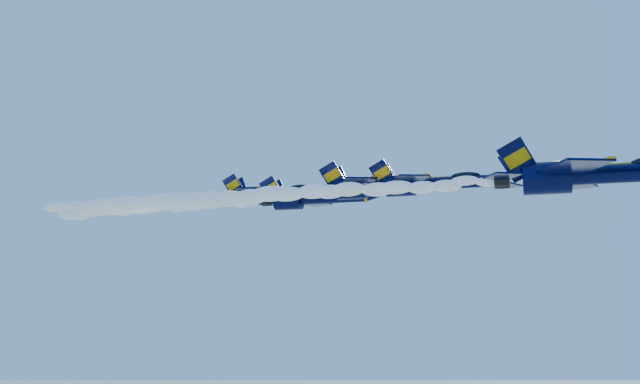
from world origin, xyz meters
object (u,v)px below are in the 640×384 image
(jet_fifth, at_px, (271,194))
(jet_lead, at_px, (593,174))
(jet_third, at_px, (380,186))
(jet_second, at_px, (429,183))
(jet_fourth, at_px, (313,198))

(jet_fifth, bearing_deg, jet_lead, -34.44)
(jet_lead, bearing_deg, jet_third, 145.41)
(jet_second, height_order, jet_third, jet_third)
(jet_third, xyz_separation_m, jet_fifth, (-20.94, 14.27, 2.10))
(jet_third, relative_size, jet_fifth, 0.98)
(jet_fifth, bearing_deg, jet_third, -34.28)
(jet_lead, relative_size, jet_fifth, 1.06)
(jet_second, distance_m, jet_third, 8.55)
(jet_lead, bearing_deg, jet_fourth, 146.14)
(jet_fourth, height_order, jet_fifth, jet_fifth)
(jet_second, relative_size, jet_fifth, 0.87)
(jet_lead, xyz_separation_m, jet_fourth, (-34.88, 23.40, 2.73))
(jet_second, bearing_deg, jet_fifth, 145.37)
(jet_second, bearing_deg, jet_fourth, 146.38)
(jet_third, bearing_deg, jet_fourth, 147.67)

